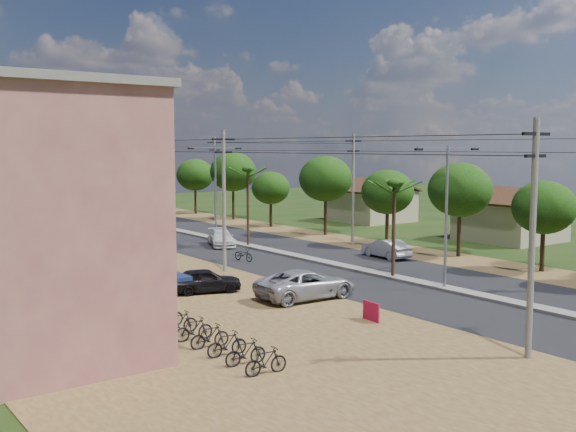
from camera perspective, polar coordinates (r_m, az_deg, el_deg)
name	(u,v)px	position (r m, az deg, el deg)	size (l,w,h in m)	color
ground	(444,290)	(38.66, 13.10, -6.12)	(160.00, 160.00, 0.00)	black
road	(285,255)	(49.52, -0.23, -3.32)	(12.00, 110.00, 0.04)	black
median	(262,249)	(51.93, -2.19, -2.82)	(1.00, 90.00, 0.18)	#605E56
dirt_lot_west	(132,300)	(36.16, -13.04, -6.92)	(18.00, 46.00, 0.04)	#52391C
dirt_shoulder_east	(370,245)	(54.92, 6.95, -2.46)	(5.00, 90.00, 0.03)	#52391C
shophouse_pink	(36,225)	(25.55, -20.55, -0.72)	(9.00, 6.40, 10.30)	brown
house_east_near	(510,213)	(60.06, 18.30, 0.28)	(7.60, 7.50, 4.60)	tan
house_east_far	(372,199)	(72.59, 7.10, 1.45)	(7.60, 7.50, 4.60)	tan
tree_east_b	(544,208)	(45.50, 20.85, 0.67)	(4.00, 4.00, 5.83)	black
tree_east_c	(460,190)	(49.87, 14.36, 2.16)	(4.60, 4.60, 6.83)	black
tree_east_d	(387,192)	(54.37, 8.42, 2.02)	(4.20, 4.20, 6.13)	black
tree_east_e	(326,179)	(60.38, 3.20, 3.16)	(4.80, 4.80, 7.14)	black
tree_east_f	(271,188)	(66.56, -1.47, 2.38)	(3.80, 3.80, 5.52)	black
tree_east_g	(233,172)	(73.50, -4.68, 3.75)	(5.00, 5.00, 7.38)	black
tree_east_h	(195,175)	(80.29, -7.87, 3.46)	(4.40, 4.40, 6.52)	black
palm_median_near	(394,187)	(40.61, 8.99, 2.42)	(2.00, 2.00, 6.15)	black
palm_median_mid	(248,173)	(53.04, -3.43, 3.67)	(2.00, 2.00, 6.55)	black
palm_median_far	(158,174)	(67.04, -10.92, 3.48)	(2.00, 2.00, 5.85)	black
streetlight_near	(446,204)	(37.97, 13.27, 0.96)	(5.10, 0.18, 8.00)	gray
streetlight_mid	(216,184)	(57.35, -6.15, 2.69)	(5.10, 0.18, 8.00)	gray
streetlight_far	(105,175)	(79.91, -15.26, 3.41)	(5.10, 0.18, 8.00)	gray
utility_pole_w_a	(532,233)	(26.41, 19.99, -1.38)	(1.60, 0.24, 9.00)	#605E56
utility_pole_w_b	(224,197)	(42.63, -5.45, 1.57)	(1.60, 0.24, 9.00)	#605E56
utility_pole_w_c	(96,183)	(62.49, -15.92, 2.73)	(1.60, 0.24, 9.00)	#605E56
utility_pole_w_d	(29,175)	(82.46, -21.07, 3.27)	(1.60, 0.24, 9.00)	#605E56
utility_pole_e_b	(353,186)	(54.49, 5.52, 2.50)	(1.60, 0.24, 9.00)	#605E56
utility_pole_e_c	(215,177)	(72.34, -6.23, 3.32)	(1.60, 0.24, 9.00)	#605E56
car_silver_mid	(386,249)	(48.61, 8.30, -2.78)	(1.42, 4.08, 1.35)	#9B9DA3
car_white_far	(221,238)	(54.08, -5.67, -1.90)	(1.80, 4.44, 1.29)	silver
car_parked_silver	(306,285)	(35.32, 1.53, -5.84)	(2.52, 5.46, 1.52)	#9B9DA3
car_parked_dark	(205,281)	(37.04, -7.03, -5.48)	(1.58, 3.92, 1.34)	black
moto_rider_west_a	(244,255)	(46.86, -3.78, -3.31)	(0.62, 1.77, 0.93)	black
moto_rider_west_b	(148,228)	(63.01, -11.74, -1.02)	(0.47, 1.68, 1.01)	black
roadside_sign	(371,312)	(31.17, 7.06, -8.05)	(0.15, 1.10, 0.92)	#B6103C
parked_scooter_row	(210,336)	(27.11, -6.64, -10.07)	(1.70, 8.41, 1.00)	black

